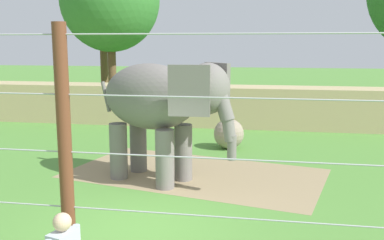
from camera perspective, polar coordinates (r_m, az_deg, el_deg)
ground_plane at (r=9.31m, az=-6.44°, el=-13.18°), size 120.00×120.00×0.00m
dirt_patch at (r=12.63m, az=0.42°, el=-6.86°), size 7.66×5.30×0.01m
embankment_wall at (r=19.86m, az=2.72°, el=1.86°), size 36.00×1.80×1.75m
elephant at (r=11.54m, az=-4.13°, el=2.21°), size 4.02×2.68×3.18m
enrichment_ball at (r=15.47m, az=4.75°, el=-1.77°), size 1.05×1.05×1.05m
cable_fence at (r=6.10m, az=-14.98°, el=-6.37°), size 10.39×0.18×3.90m
tree_behind_wall at (r=24.76m, az=-10.48°, el=14.95°), size 5.27×5.27×8.69m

